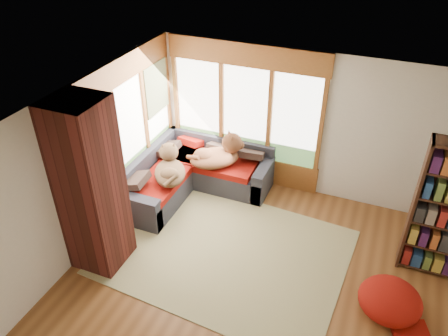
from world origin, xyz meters
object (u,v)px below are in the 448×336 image
Objects in this scene: brick_chimney at (91,188)px; bookshelf at (448,213)px; sectional_sofa at (190,176)px; dog_tan at (219,152)px; area_rug at (226,251)px; pouf at (390,300)px; dog_brindle at (169,166)px.

brick_chimney is 1.23× the size of bookshelf.
dog_tan is (0.48, 0.23, 0.49)m from sectional_sofa.
pouf is at bearing -5.54° from area_rug.
pouf is at bearing -26.93° from sectional_sofa.
bookshelf is 3.69m from dog_tan.
sectional_sofa reaches higher than pouf.
area_rug is 4.34× the size of pouf.
brick_chimney reaches higher than area_rug.
bookshelf is at bearing -48.63° from dog_tan.
sectional_sofa is at bearing 157.62° from pouf.
area_rug is 3.38× the size of dog_tan.
brick_chimney is 1.71m from dog_brindle.
pouf is (2.38, -0.23, 0.23)m from area_rug.
brick_chimney reaches higher than dog_tan.
sectional_sofa is 1.77m from area_rug.
bookshelf is at bearing 19.33° from brick_chimney.
brick_chimney is 2.32m from sectional_sofa.
dog_tan is (-3.12, 1.71, 0.56)m from pouf.
bookshelf is 2.60× the size of pouf.
sectional_sofa is 2.31× the size of dog_brindle.
bookshelf reaches higher than pouf.
brick_chimney is 1.18× the size of sectional_sofa.
bookshelf reaches higher than area_rug.
area_rug is (1.22, -1.25, -0.30)m from sectional_sofa.
brick_chimney reaches higher than dog_brindle.
dog_brindle is (-3.74, 1.03, 0.54)m from pouf.
brick_chimney is 2.49× the size of dog_tan.
dog_tan reaches higher than dog_brindle.
pouf is 3.61m from dog_tan.
sectional_sofa is at bearing 134.22° from area_rug.
area_rug is (1.66, 0.80, -1.29)m from brick_chimney.
dog_brindle reaches higher than pouf.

